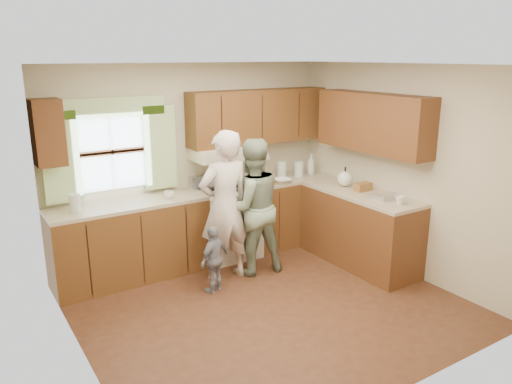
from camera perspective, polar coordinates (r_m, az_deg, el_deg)
room at (r=5.02m, az=1.50°, el=-0.09°), size 3.80×3.80×3.80m
kitchen_fixtures at (r=6.32m, az=0.63°, el=-0.69°), size 3.80×2.25×2.15m
stove at (r=6.57m, az=-3.41°, el=-3.48°), size 0.76×0.67×1.07m
woman_left at (r=5.79m, az=-3.56°, el=-1.65°), size 0.66×0.43×1.79m
woman_right at (r=5.99m, az=-0.52°, el=-1.70°), size 0.89×0.74×1.66m
child at (r=5.63m, az=-4.80°, el=-7.66°), size 0.49×0.36×0.78m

